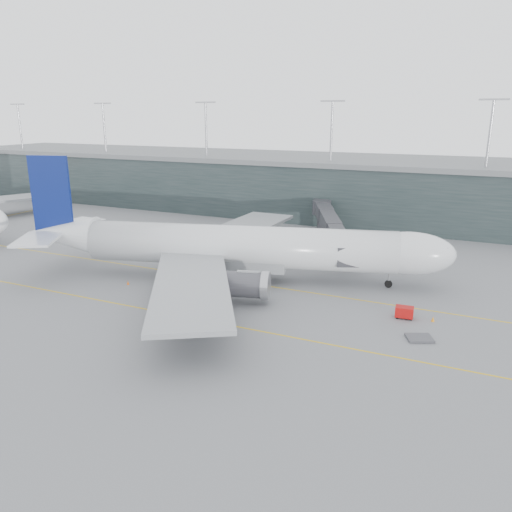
% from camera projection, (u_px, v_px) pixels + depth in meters
% --- Properties ---
extents(ground, '(320.00, 320.00, 0.00)m').
position_uv_depth(ground, '(220.00, 271.00, 86.90)').
color(ground, slate).
rests_on(ground, ground).
extents(taxiline_a, '(160.00, 0.25, 0.02)m').
position_uv_depth(taxiline_a, '(209.00, 277.00, 83.40)').
color(taxiline_a, gold).
rests_on(taxiline_a, ground).
extents(taxiline_b, '(160.00, 0.25, 0.02)m').
position_uv_depth(taxiline_b, '(152.00, 310.00, 69.42)').
color(taxiline_b, gold).
rests_on(taxiline_b, ground).
extents(taxiline_lead_main, '(0.25, 60.00, 0.02)m').
position_uv_depth(taxiline_lead_main, '(288.00, 247.00, 102.37)').
color(taxiline_lead_main, gold).
rests_on(taxiline_lead_main, ground).
extents(taxiline_lead_adj, '(0.25, 60.00, 0.02)m').
position_uv_depth(taxiline_lead_adj, '(11.00, 215.00, 134.39)').
color(taxiline_lead_adj, gold).
rests_on(taxiline_lead_adj, ground).
extents(terminal, '(240.00, 36.00, 29.00)m').
position_uv_depth(terminal, '(322.00, 185.00, 135.48)').
color(terminal, '#1F2A2A').
rests_on(terminal, ground).
extents(main_aircraft, '(69.43, 63.92, 19.75)m').
position_uv_depth(main_aircraft, '(237.00, 247.00, 80.81)').
color(main_aircraft, silver).
rests_on(main_aircraft, ground).
extents(jet_bridge, '(21.09, 44.62, 7.04)m').
position_uv_depth(jet_bridge, '(342.00, 223.00, 100.09)').
color(jet_bridge, '#2B2C31').
rests_on(jet_bridge, ground).
extents(gse_cart, '(2.45, 1.67, 1.60)m').
position_uv_depth(gse_cart, '(404.00, 312.00, 66.54)').
color(gse_cart, '#A40C0B').
rests_on(gse_cart, ground).
extents(baggage_dolly, '(3.76, 3.46, 0.30)m').
position_uv_depth(baggage_dolly, '(419.00, 338.00, 60.42)').
color(baggage_dolly, '#3B3C41').
rests_on(baggage_dolly, ground).
extents(uld_a, '(2.18, 1.90, 1.72)m').
position_uv_depth(uld_a, '(226.00, 248.00, 97.73)').
color(uld_a, '#3E3D43').
rests_on(uld_a, ground).
extents(uld_b, '(2.15, 1.82, 1.79)m').
position_uv_depth(uld_b, '(241.00, 250.00, 96.74)').
color(uld_b, '#3E3D43').
rests_on(uld_b, ground).
extents(uld_c, '(2.55, 2.35, 1.86)m').
position_uv_depth(uld_c, '(254.00, 250.00, 96.03)').
color(uld_c, '#3E3D43').
rests_on(uld_c, ground).
extents(cone_nose, '(0.43, 0.43, 0.68)m').
position_uv_depth(cone_nose, '(433.00, 319.00, 65.60)').
color(cone_nose, orange).
rests_on(cone_nose, ground).
extents(cone_wing_stbd, '(0.45, 0.45, 0.71)m').
position_uv_depth(cone_wing_stbd, '(215.00, 323.00, 64.42)').
color(cone_wing_stbd, '#D4440B').
rests_on(cone_wing_stbd, ground).
extents(cone_wing_port, '(0.50, 0.50, 0.80)m').
position_uv_depth(cone_wing_port, '(288.00, 258.00, 92.82)').
color(cone_wing_port, '#FC520E').
rests_on(cone_wing_port, ground).
extents(cone_tail, '(0.40, 0.40, 0.64)m').
position_uv_depth(cone_tail, '(128.00, 283.00, 79.74)').
color(cone_tail, '#CA510B').
rests_on(cone_tail, ground).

